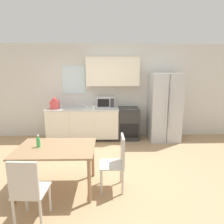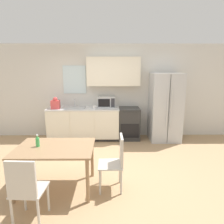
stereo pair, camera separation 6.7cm
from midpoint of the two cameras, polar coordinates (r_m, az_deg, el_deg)
name	(u,v)px [view 2 (the right image)]	position (r m, az deg, el deg)	size (l,w,h in m)	color
ground_plane	(95,166)	(4.34, -4.29, -15.12)	(12.00, 12.00, 0.00)	tan
wall_back	(101,88)	(5.91, -2.69, 6.83)	(12.00, 0.38, 2.70)	silver
kitchen_counter	(84,123)	(5.81, -7.71, -3.23)	(2.02, 0.66, 0.92)	#333333
oven_range	(129,123)	(5.81, 5.19, -3.25)	(0.59, 0.61, 0.91)	#2D2D2D
refrigerator	(165,107)	(5.81, 15.22, 1.34)	(0.83, 0.81, 1.89)	silver
kitchen_sink	(74,107)	(5.75, -10.54, 1.31)	(0.65, 0.44, 0.23)	#B7BABC
microwave	(106,102)	(5.75, -1.29, 2.92)	(0.51, 0.35, 0.31)	#B7BABC
coffee_mug	(95,107)	(5.51, -4.67, 1.35)	(0.13, 0.09, 0.09)	white
grocery_bag_0	(55,104)	(5.71, -15.52, 2.29)	(0.24, 0.20, 0.33)	#D14C4C
dining_table	(55,152)	(3.46, -15.37, -11.01)	(1.25, 0.89, 0.74)	#997551
dining_chair_near	(25,187)	(2.87, -22.84, -19.23)	(0.42, 0.42, 0.93)	beige
dining_chair_side	(116,159)	(3.38, 1.81, -13.24)	(0.41, 0.41, 0.93)	beige
drink_bottle	(38,142)	(3.50, -19.97, -7.99)	(0.06, 0.06, 0.20)	#3FB259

